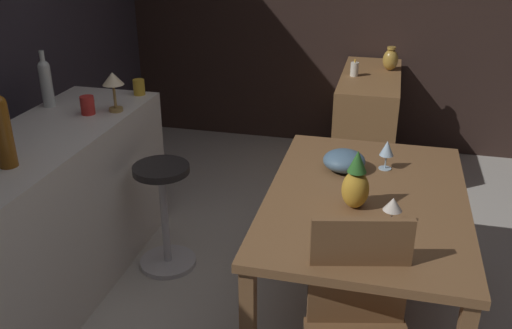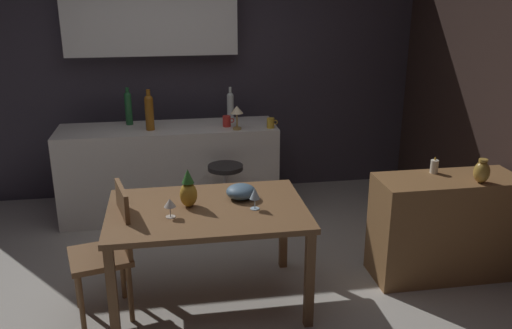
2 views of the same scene
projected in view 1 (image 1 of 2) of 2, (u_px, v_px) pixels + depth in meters
ground_plane at (311, 321)px, 2.90m from camera, size 9.00×9.00×0.00m
dining_table at (365, 211)px, 2.63m from camera, size 1.37×0.92×0.74m
kitchen_counter at (31, 231)px, 2.85m from camera, size 2.10×0.60×0.90m
sideboard_cabinet at (367, 125)px, 4.38m from camera, size 1.10×0.44×0.82m
bar_stool at (165, 214)px, 3.23m from camera, size 0.34×0.34×0.65m
wine_glass_left at (387, 149)px, 2.82m from camera, size 0.07×0.07×0.15m
wine_glass_right at (393, 205)px, 2.30m from camera, size 0.08×0.08×0.13m
pineapple_centerpiece at (356, 183)px, 2.45m from camera, size 0.12×0.12×0.27m
fruit_bowl at (344, 161)px, 2.83m from camera, size 0.21×0.21×0.11m
wine_bottle_amber at (2, 128)px, 2.43m from camera, size 0.08×0.08×0.39m
wine_bottle_clear at (46, 81)px, 3.22m from camera, size 0.07×0.07×0.33m
cup_mustard at (139, 87)px, 3.47m from camera, size 0.11×0.07×0.10m
cup_red at (88, 105)px, 3.13m from camera, size 0.11×0.08×0.10m
counter_lamp at (113, 82)px, 3.13m from camera, size 0.12×0.12×0.23m
pillar_candle_tall at (354, 69)px, 4.16m from camera, size 0.06×0.06×0.13m
vase_brass at (390, 59)px, 4.30m from camera, size 0.12×0.12×0.18m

